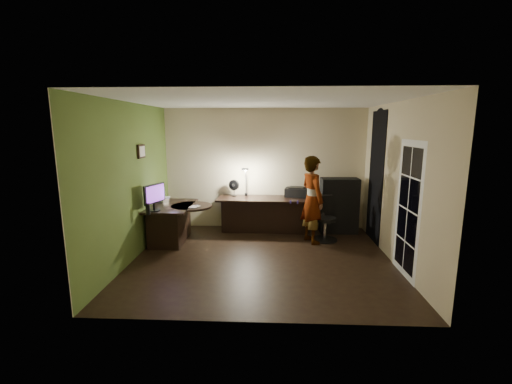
{
  "coord_description": "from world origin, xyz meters",
  "views": [
    {
      "loc": [
        0.16,
        -5.7,
        2.28
      ],
      "look_at": [
        -0.15,
        1.05,
        1.0
      ],
      "focal_mm": 24.0,
      "sensor_mm": 36.0,
      "label": 1
    }
  ],
  "objects_px": {
    "office_chair": "(325,219)",
    "desk_left": "(172,223)",
    "cabinet": "(339,206)",
    "monitor": "(154,201)",
    "person": "(312,200)",
    "desk_right": "(264,215)"
  },
  "relations": [
    {
      "from": "desk_left",
      "to": "desk_right",
      "type": "relative_size",
      "value": 0.65
    },
    {
      "from": "monitor",
      "to": "person",
      "type": "bearing_deg",
      "value": 30.77
    },
    {
      "from": "desk_left",
      "to": "cabinet",
      "type": "height_order",
      "value": "cabinet"
    },
    {
      "from": "desk_right",
      "to": "person",
      "type": "distance_m",
      "value": 1.28
    },
    {
      "from": "person",
      "to": "office_chair",
      "type": "bearing_deg",
      "value": -94.46
    },
    {
      "from": "monitor",
      "to": "person",
      "type": "height_order",
      "value": "person"
    },
    {
      "from": "desk_left",
      "to": "office_chair",
      "type": "relative_size",
      "value": 1.44
    },
    {
      "from": "desk_left",
      "to": "cabinet",
      "type": "bearing_deg",
      "value": 12.4
    },
    {
      "from": "desk_right",
      "to": "cabinet",
      "type": "bearing_deg",
      "value": 2.94
    },
    {
      "from": "cabinet",
      "to": "person",
      "type": "xyz_separation_m",
      "value": [
        -0.67,
        -0.69,
        0.27
      ]
    },
    {
      "from": "monitor",
      "to": "office_chair",
      "type": "height_order",
      "value": "monitor"
    },
    {
      "from": "desk_right",
      "to": "office_chair",
      "type": "bearing_deg",
      "value": -21.86
    },
    {
      "from": "office_chair",
      "to": "desk_left",
      "type": "bearing_deg",
      "value": 177.8
    },
    {
      "from": "cabinet",
      "to": "monitor",
      "type": "bearing_deg",
      "value": -162.52
    },
    {
      "from": "monitor",
      "to": "desk_right",
      "type": "bearing_deg",
      "value": 51.64
    },
    {
      "from": "monitor",
      "to": "person",
      "type": "xyz_separation_m",
      "value": [
        2.98,
        0.59,
        -0.07
      ]
    },
    {
      "from": "desk_right",
      "to": "cabinet",
      "type": "distance_m",
      "value": 1.66
    },
    {
      "from": "cabinet",
      "to": "monitor",
      "type": "distance_m",
      "value": 3.88
    },
    {
      "from": "office_chair",
      "to": "person",
      "type": "bearing_deg",
      "value": -166.73
    },
    {
      "from": "monitor",
      "to": "office_chair",
      "type": "relative_size",
      "value": 0.61
    },
    {
      "from": "person",
      "to": "desk_right",
      "type": "bearing_deg",
      "value": 32.05
    },
    {
      "from": "cabinet",
      "to": "desk_left",
      "type": "bearing_deg",
      "value": -169.0
    }
  ]
}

